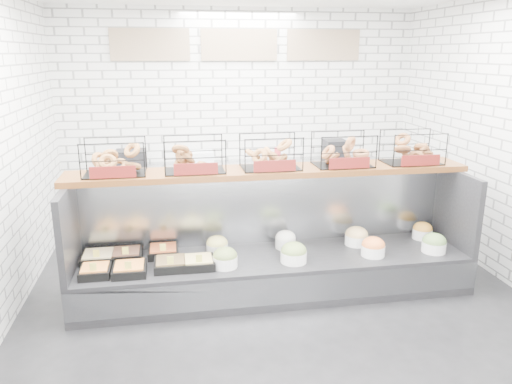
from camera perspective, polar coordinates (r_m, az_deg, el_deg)
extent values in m
plane|color=black|center=(5.05, 2.77, -12.69)|extent=(5.50, 5.50, 0.00)
cube|color=white|center=(7.21, -1.88, 8.49)|extent=(5.00, 0.02, 3.00)
cube|color=tan|center=(7.06, -12.02, 16.15)|extent=(1.05, 0.03, 0.42)
cube|color=tan|center=(7.13, -1.92, 16.46)|extent=(1.05, 0.03, 0.42)
cube|color=tan|center=(7.39, 7.72, 16.31)|extent=(1.05, 0.03, 0.42)
cube|color=black|center=(5.23, 2.07, -9.23)|extent=(4.00, 0.90, 0.40)
cube|color=#93969B|center=(4.84, 3.15, -11.14)|extent=(4.00, 0.03, 0.28)
cube|color=#93969B|center=(5.39, 1.23, -1.61)|extent=(4.00, 0.08, 0.80)
cube|color=black|center=(5.00, -20.60, -4.03)|extent=(0.06, 0.90, 0.80)
cube|color=black|center=(5.73, 21.80, -1.69)|extent=(0.06, 0.90, 0.80)
cube|color=black|center=(4.91, -17.89, -8.68)|extent=(0.28, 0.28, 0.08)
cube|color=orange|center=(4.89, -17.92, -8.30)|extent=(0.24, 0.24, 0.04)
cube|color=#E8DA50|center=(4.78, -18.13, -8.16)|extent=(0.06, 0.01, 0.08)
cube|color=black|center=(5.21, -17.55, -7.18)|extent=(0.32, 0.32, 0.08)
cube|color=tan|center=(5.20, -17.58, -6.82)|extent=(0.28, 0.28, 0.04)
cube|color=#E8DA50|center=(5.08, -17.79, -6.73)|extent=(0.06, 0.01, 0.08)
cube|color=black|center=(4.86, -14.25, -8.62)|extent=(0.31, 0.31, 0.08)
cube|color=orange|center=(4.84, -14.28, -8.24)|extent=(0.26, 0.26, 0.04)
cube|color=#E8DA50|center=(4.72, -14.41, -8.16)|extent=(0.06, 0.01, 0.08)
cube|color=black|center=(5.20, -14.56, -7.01)|extent=(0.30, 0.30, 0.08)
cube|color=brown|center=(5.18, -14.59, -6.65)|extent=(0.26, 0.26, 0.04)
cube|color=#E8DA50|center=(5.07, -14.72, -6.52)|extent=(0.06, 0.01, 0.08)
cube|color=black|center=(4.89, -9.73, -8.18)|extent=(0.31, 0.31, 0.08)
cube|color=brown|center=(4.88, -9.75, -7.80)|extent=(0.26, 0.26, 0.04)
cube|color=#E8DA50|center=(4.76, -9.77, -7.71)|extent=(0.06, 0.01, 0.08)
cube|color=black|center=(5.20, -10.54, -6.73)|extent=(0.30, 0.30, 0.08)
cube|color=#D05C2C|center=(5.19, -10.56, -6.38)|extent=(0.26, 0.26, 0.04)
cube|color=#E8DA50|center=(5.07, -10.60, -6.25)|extent=(0.06, 0.01, 0.08)
cube|color=black|center=(4.89, -6.58, -8.07)|extent=(0.30, 0.30, 0.08)
cube|color=#DEC572|center=(4.87, -6.59, -7.69)|extent=(0.26, 0.26, 0.04)
cube|color=#E8DA50|center=(4.75, -6.53, -7.59)|extent=(0.06, 0.01, 0.08)
cylinder|color=white|center=(4.86, -3.55, -7.93)|extent=(0.24, 0.24, 0.11)
ellipsoid|color=olive|center=(4.84, -3.56, -7.27)|extent=(0.24, 0.24, 0.16)
cylinder|color=white|center=(5.17, -4.46, -6.46)|extent=(0.22, 0.22, 0.11)
ellipsoid|color=#D8CF6E|center=(5.15, -4.47, -5.84)|extent=(0.22, 0.22, 0.15)
cylinder|color=white|center=(4.98, 4.32, -7.38)|extent=(0.26, 0.26, 0.11)
ellipsoid|color=olive|center=(4.95, 4.34, -6.74)|extent=(0.25, 0.25, 0.18)
cylinder|color=white|center=(5.32, 3.39, -5.81)|extent=(0.22, 0.22, 0.11)
ellipsoid|color=white|center=(5.30, 3.40, -5.20)|extent=(0.21, 0.21, 0.15)
cylinder|color=white|center=(5.25, 13.22, -6.51)|extent=(0.24, 0.24, 0.11)
ellipsoid|color=orange|center=(5.23, 13.26, -5.90)|extent=(0.24, 0.24, 0.17)
cylinder|color=white|center=(5.50, 11.39, -5.35)|extent=(0.25, 0.25, 0.11)
ellipsoid|color=#DDB671|center=(5.48, 11.43, -4.76)|extent=(0.24, 0.24, 0.17)
cylinder|color=white|center=(5.52, 19.65, -5.91)|extent=(0.25, 0.25, 0.11)
ellipsoid|color=#618544|center=(5.50, 19.70, -5.33)|extent=(0.24, 0.24, 0.17)
cylinder|color=white|center=(5.86, 18.46, -4.54)|extent=(0.21, 0.21, 0.11)
ellipsoid|color=orange|center=(5.84, 18.51, -3.98)|extent=(0.21, 0.21, 0.15)
cube|color=#4E2910|center=(5.09, 1.67, 2.39)|extent=(4.10, 0.50, 0.06)
cube|color=black|center=(4.98, -15.91, 3.85)|extent=(0.60, 0.38, 0.34)
cube|color=maroon|center=(4.80, -16.05, 2.20)|extent=(0.42, 0.02, 0.11)
cube|color=black|center=(4.96, -7.05, 4.28)|extent=(0.60, 0.38, 0.34)
cube|color=maroon|center=(4.78, -6.88, 2.63)|extent=(0.42, 0.02, 0.11)
cube|color=black|center=(5.05, 1.69, 4.60)|extent=(0.60, 0.38, 0.34)
cube|color=maroon|center=(4.88, 2.16, 3.00)|extent=(0.42, 0.02, 0.11)
cube|color=black|center=(5.26, 9.94, 4.81)|extent=(0.60, 0.38, 0.34)
cube|color=maroon|center=(5.09, 10.64, 3.27)|extent=(0.42, 0.02, 0.11)
cube|color=black|center=(5.56, 17.43, 4.91)|extent=(0.60, 0.38, 0.34)
cube|color=maroon|center=(5.40, 18.30, 3.46)|extent=(0.42, 0.02, 0.11)
cube|color=#93969B|center=(7.11, -1.45, -0.25)|extent=(4.00, 0.60, 0.90)
cube|color=black|center=(6.93, -14.06, 3.71)|extent=(0.40, 0.30, 0.24)
cube|color=silver|center=(6.97, -6.35, 3.91)|extent=(0.35, 0.28, 0.18)
cylinder|color=#D0343B|center=(6.99, 2.47, 4.19)|extent=(0.09, 0.09, 0.22)
cube|color=black|center=(7.23, 9.00, 4.71)|extent=(0.30, 0.30, 0.30)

